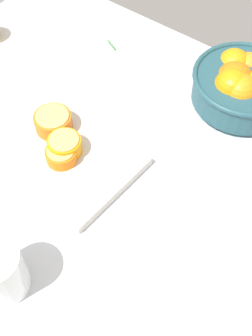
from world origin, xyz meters
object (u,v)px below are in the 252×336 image
Objects in this scene: juice_glass at (0,273)px; orange_half_1 at (54,121)px; fruit_bowl at (244,85)px; cutting_board at (65,156)px; orange_half_2 at (61,155)px; orange_half_0 at (65,145)px.

orange_half_1 is at bearing 117.42° from juice_glass.
fruit_bowl and juice_glass have the same top height.
cutting_board is 3.63× the size of orange_half_1.
juice_glass is 27.59cm from orange_half_2.
juice_glass reaches higher than orange_half_0.
cutting_board is (-9.87, 27.56, -3.68)cm from juice_glass.
orange_half_0 and orange_half_1 have the same top height.
orange_half_2 is (7.23, -5.74, -0.43)cm from orange_half_1.
juice_glass is at bearing -62.58° from orange_half_1.
fruit_bowl is 2.94× the size of orange_half_1.
fruit_bowl is 43.97cm from cutting_board.
juice_glass is at bearing -70.30° from cutting_board.
orange_half_0 is (-22.05, -37.44, -1.15)cm from fruit_bowl.
fruit_bowl reaches higher than cutting_board.
orange_half_2 is (0.64, -1.59, 2.63)cm from cutting_board.
cutting_board is (-21.91, -37.89, -4.21)cm from fruit_bowl.
orange_half_2 is at bearing -118.32° from fruit_bowl.
orange_half_1 reaches higher than cutting_board.
orange_half_1 is at bearing 141.53° from orange_half_2.
orange_half_0 reaches higher than cutting_board.
juice_glass reaches higher than orange_half_1.
fruit_bowl is 43.46cm from orange_half_0.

